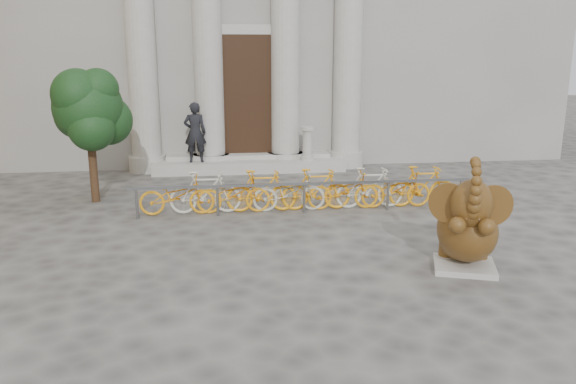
{
  "coord_description": "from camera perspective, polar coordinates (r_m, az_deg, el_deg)",
  "views": [
    {
      "loc": [
        -1.0,
        -8.1,
        3.6
      ],
      "look_at": [
        0.29,
        1.99,
        1.1
      ],
      "focal_mm": 35.0,
      "sensor_mm": 36.0,
      "label": 1
    }
  ],
  "objects": [
    {
      "name": "balustrade_post",
      "position": [
        17.65,
        1.99,
        4.81
      ],
      "size": [
        0.43,
        0.43,
        1.05
      ],
      "color": "#A8A59E",
      "rests_on": "entrance_steps"
    },
    {
      "name": "bike_rack",
      "position": [
        13.22,
        1.44,
        0.24
      ],
      "size": [
        8.0,
        0.53,
        1.0
      ],
      "color": "slate",
      "rests_on": "ground"
    },
    {
      "name": "tree",
      "position": [
        14.53,
        -19.51,
        7.87
      ],
      "size": [
        1.9,
        1.73,
        3.29
      ],
      "color": "#332114",
      "rests_on": "ground"
    },
    {
      "name": "ground",
      "position": [
        8.92,
        -0.23,
        -9.99
      ],
      "size": [
        80.0,
        80.0,
        0.0
      ],
      "primitive_type": "plane",
      "color": "#474442",
      "rests_on": "ground"
    },
    {
      "name": "elephant_statue",
      "position": [
        9.97,
        17.77,
        -3.58
      ],
      "size": [
        1.35,
        1.6,
        2.02
      ],
      "rotation": [
        0.0,
        0.0,
        -0.34
      ],
      "color": "#A8A59E",
      "rests_on": "ground"
    },
    {
      "name": "entrance_steps",
      "position": [
        17.86,
        -3.93,
        2.73
      ],
      "size": [
        6.0,
        1.2,
        0.36
      ],
      "primitive_type": "cube",
      "color": "#A8A59E",
      "rests_on": "ground"
    },
    {
      "name": "pedestrian",
      "position": [
        17.46,
        -9.42,
        5.99
      ],
      "size": [
        0.68,
        0.45,
        1.84
      ],
      "primitive_type": "imported",
      "rotation": [
        0.0,
        0.0,
        3.16
      ],
      "color": "black",
      "rests_on": "entrance_steps"
    }
  ]
}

